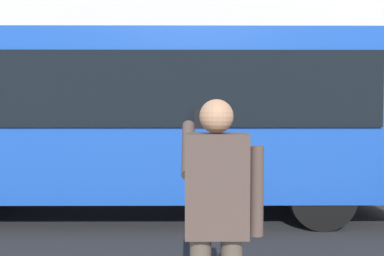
# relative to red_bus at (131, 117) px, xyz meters

# --- Properties ---
(ground_plane) EXTENTS (60.00, 60.00, 0.00)m
(ground_plane) POSITION_rel_red_bus_xyz_m (-1.63, -0.30, -1.68)
(ground_plane) COLOR #232326
(red_bus) EXTENTS (9.05, 2.54, 3.08)m
(red_bus) POSITION_rel_red_bus_xyz_m (0.00, 0.00, 0.00)
(red_bus) COLOR #1947AD
(red_bus) RESTS_ON ground_plane
(pedestrian_photographer) EXTENTS (0.53, 0.52, 1.70)m
(pedestrian_photographer) POSITION_rel_red_bus_xyz_m (-1.22, 4.19, -0.54)
(pedestrian_photographer) COLOR #4C4238
(pedestrian_photographer) RESTS_ON sidewalk_curb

